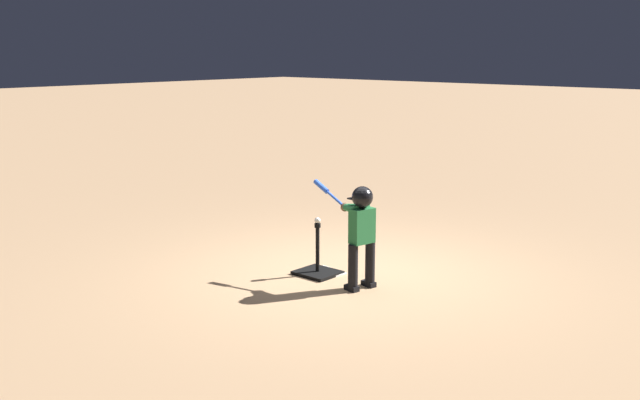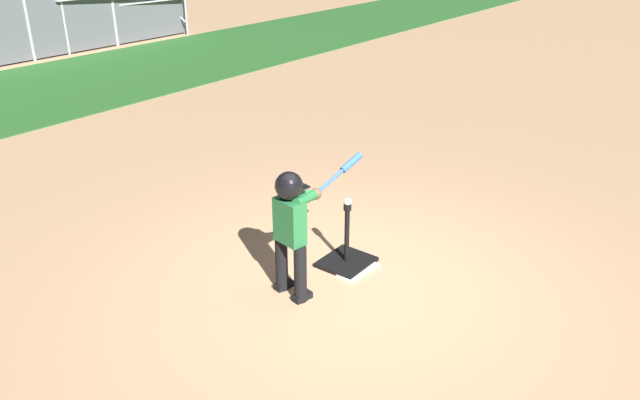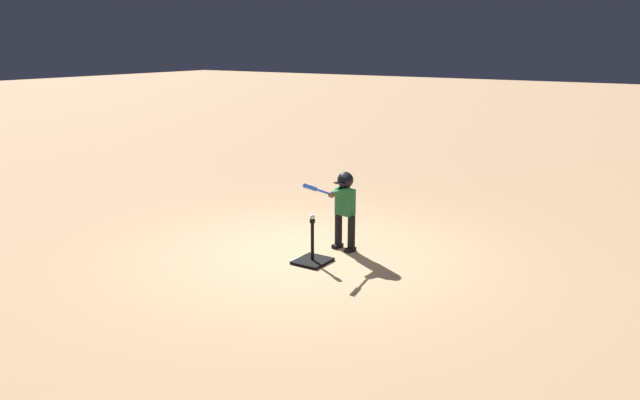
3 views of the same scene
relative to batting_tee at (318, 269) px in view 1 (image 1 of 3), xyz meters
name	(u,v)px [view 1 (image 1 of 3)]	position (x,y,z in m)	size (l,w,h in m)	color
ground_plane	(350,273)	(-0.27, -0.29, -0.07)	(90.00, 90.00, 0.00)	tan
home_plate	(322,273)	(-0.03, -0.05, -0.06)	(0.44, 0.44, 0.02)	white
batting_tee	(318,269)	(0.00, 0.00, 0.00)	(0.50, 0.45, 0.64)	black
batter_child	(360,224)	(-0.72, 0.08, 0.69)	(0.99, 0.39, 1.21)	black
baseball	(318,220)	(0.00, 0.00, 0.61)	(0.07, 0.07, 0.07)	white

